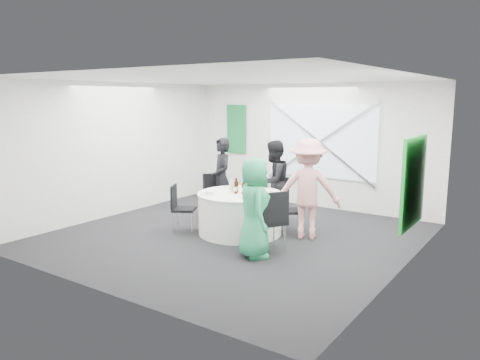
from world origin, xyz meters
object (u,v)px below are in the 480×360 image
Objects in this scene: banquet_table at (240,213)px; chair_front_right at (272,217)px; chair_back_right at (296,207)px; person_man_back_left at (222,179)px; green_water_bottle at (253,186)px; chair_front_left at (180,205)px; chair_back at (277,196)px; clear_water_bottle at (231,186)px; person_man_back at (273,182)px; person_woman_pink at (308,189)px; chair_back_left at (214,192)px; person_woman_green at (254,208)px.

banquet_table is 1.52× the size of chair_front_right.
person_man_back_left reaches higher than chair_back_right.
chair_front_right is at bearing -25.19° from chair_back_right.
banquet_table is 5.07× the size of green_water_bottle.
chair_front_left is 1.40m from green_water_bottle.
clear_water_bottle is at bearing -99.38° from chair_back.
person_man_back is at bearing -62.68° from chair_front_left.
person_man_back is at bearing 95.94° from green_water_bottle.
chair_back_right is at bearing -20.46° from chair_back.
chair_back is at bearing 88.64° from green_water_bottle.
person_man_back_left is 2.07m from person_woman_pink.
person_woman_pink reaches higher than chair_front_left.
person_man_back_left reaches higher than chair_front_left.
chair_back_left is 1.40m from green_water_bottle.
chair_back_left reaches higher than banquet_table.
chair_back is 0.31m from person_man_back.
chair_back_left is at bearing -129.47° from person_man_back_left.
person_man_back_left is at bearing 4.38° from person_woman_green.
chair_back_right is 2.16m from chair_front_left.
green_water_bottle is (-0.02, -0.86, 0.33)m from chair_back.
chair_back is at bearing 52.43° from person_man_back_left.
chair_back is 0.92m from green_water_bottle.
clear_water_bottle is at bearing -94.47° from chair_back_right.
person_woman_pink is at bearing 30.19° from person_man_back_left.
person_woman_pink reaches higher than person_man_back_left.
person_man_back_left is 5.45× the size of green_water_bottle.
chair_front_left is (0.10, -1.17, -0.03)m from chair_back_left.
chair_back_left is at bearing -89.40° from chair_front_right.
banquet_table is at bearing -90.00° from chair_back_right.
person_man_back_left is (0.16, 0.04, 0.30)m from chair_back_left.
person_woman_pink is at bearing -54.12° from person_woman_green.
green_water_bottle is at bearing 10.36° from person_man_back_left.
chair_back_right is 3.21× the size of clear_water_bottle.
chair_front_left is at bearing -93.15° from chair_back_right.
person_man_back_left reaches higher than chair_back_left.
banquet_table is 0.52m from clear_water_bottle.
banquet_table is 1.67× the size of chair_back.
green_water_bottle is (0.10, -0.92, 0.06)m from person_man_back.
chair_front_right is 1.42m from clear_water_bottle.
person_woman_pink is (2.22, -0.18, 0.35)m from chair_back_left.
person_man_back is 0.93× the size of person_woman_pink.
person_woman_pink is 5.78× the size of green_water_bottle.
chair_front_right is (2.14, -1.28, 0.06)m from chair_back_left.
chair_back_left is at bearing -26.23° from person_woman_pink.
chair_front_right is at bearing -121.86° from chair_front_left.
person_woman_pink is at bearing -152.58° from chair_front_right.
person_man_back_left is at bearing 143.77° from banquet_table.
chair_front_right reaches higher than chair_back.
banquet_table is at bearing -90.00° from chair_front_left.
clear_water_bottle is at bearing -85.63° from chair_front_right.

